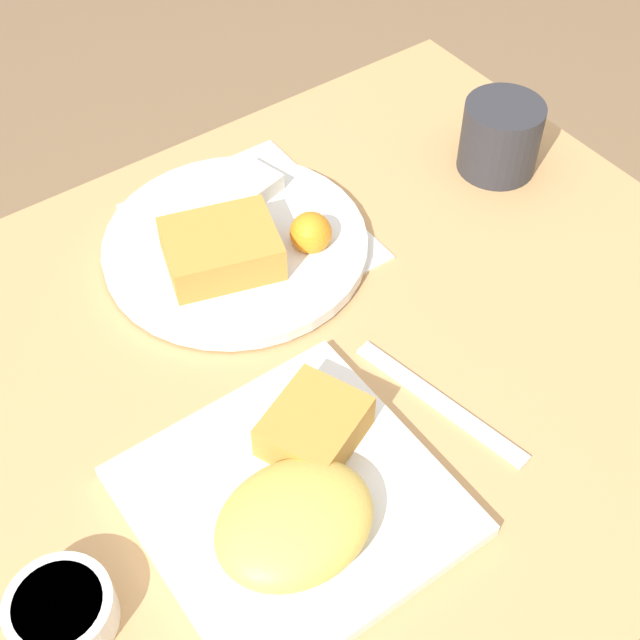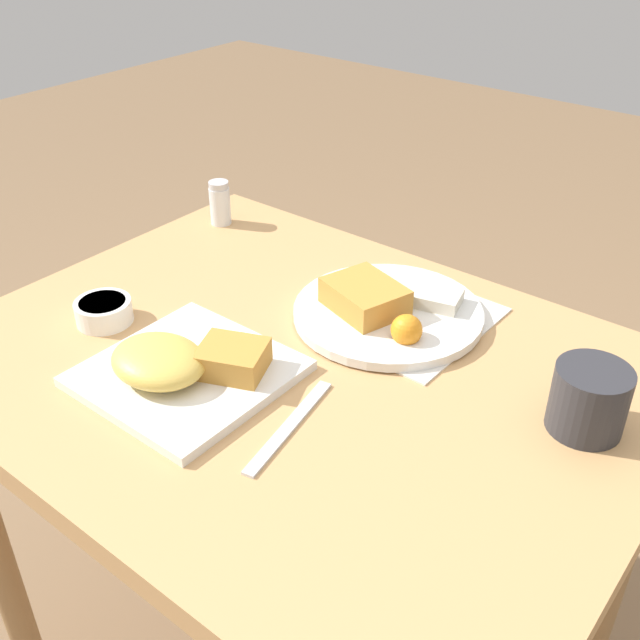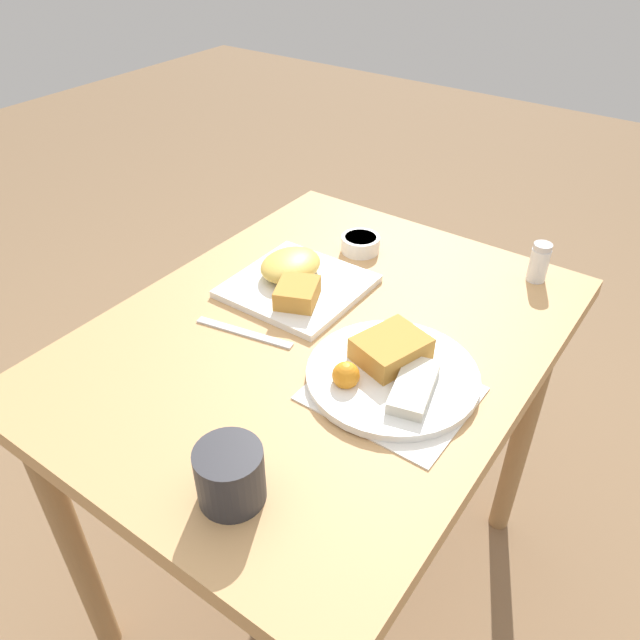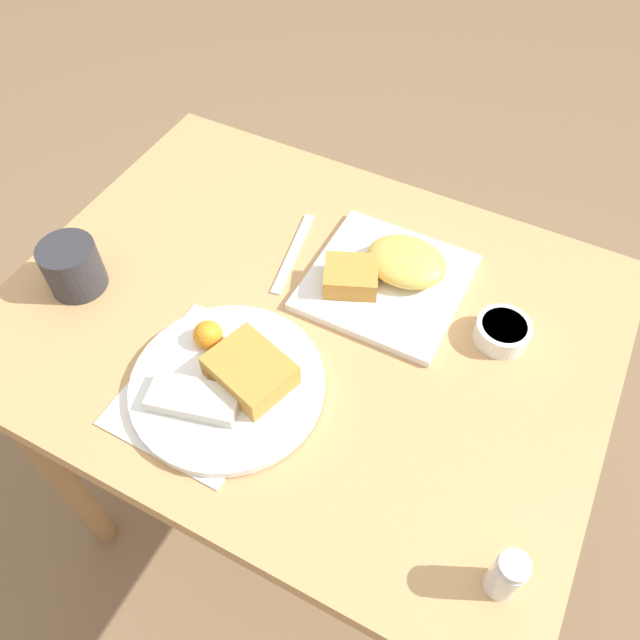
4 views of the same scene
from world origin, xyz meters
TOP-DOWN VIEW (x-y plane):
  - ground_plane at (0.00, 0.00)m, footprint 8.00×8.00m
  - dining_table at (0.00, 0.00)m, footprint 0.94×0.72m
  - menu_card at (0.06, 0.18)m, footprint 0.21×0.24m
  - plate_square_near at (-0.09, -0.12)m, footprint 0.24×0.24m
  - plate_oval_far at (0.03, 0.16)m, footprint 0.28×0.28m
  - sauce_ramekin at (-0.29, -0.10)m, footprint 0.08×0.08m
  - salt_shaker at (-0.39, 0.25)m, footprint 0.04×0.04m
  - butter_knife at (0.08, -0.11)m, footprint 0.05×0.19m
  - coffee_mug at (0.35, 0.11)m, footprint 0.09×0.09m

SIDE VIEW (x-z plane):
  - ground_plane at x=0.00m, z-range 0.00..0.00m
  - dining_table at x=0.00m, z-range 0.28..1.05m
  - menu_card at x=0.06m, z-range 0.77..0.77m
  - butter_knife at x=0.08m, z-range 0.77..0.77m
  - sauce_ramekin at x=-0.29m, z-range 0.77..0.81m
  - plate_oval_far at x=0.03m, z-range 0.76..0.82m
  - plate_square_near at x=-0.09m, z-range 0.76..0.82m
  - salt_shaker at x=-0.39m, z-range 0.76..0.85m
  - coffee_mug at x=0.35m, z-range 0.77..0.85m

